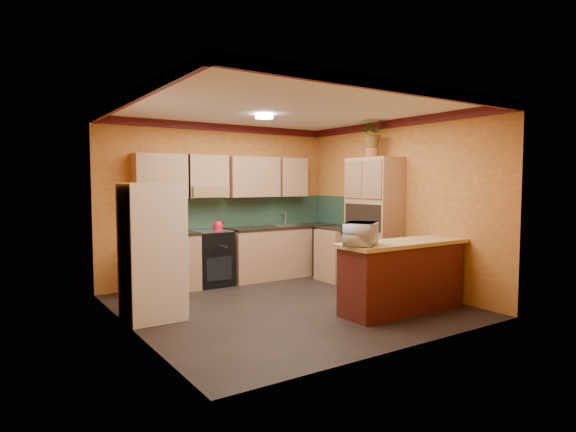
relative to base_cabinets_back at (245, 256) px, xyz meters
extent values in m
plane|color=black|center=(-0.32, -1.80, -0.44)|extent=(4.20, 4.20, 0.00)
cube|color=white|center=(-0.32, -1.80, 2.26)|extent=(4.20, 4.20, 0.04)
cube|color=#CA8836|center=(-0.32, 0.30, 0.91)|extent=(4.20, 0.04, 2.70)
cube|color=#CA8836|center=(-0.32, -3.90, 0.91)|extent=(4.20, 0.04, 2.70)
cube|color=#CA8836|center=(-2.42, -1.80, 0.91)|extent=(0.04, 4.20, 2.70)
cube|color=#CA8836|center=(1.78, -1.80, 0.91)|extent=(0.04, 4.20, 2.70)
cube|color=#213D31|center=(-0.07, 0.29, 0.75)|extent=(3.70, 0.02, 0.53)
cube|color=#213D31|center=(1.77, -0.40, 0.75)|extent=(0.02, 1.40, 0.53)
cube|color=tan|center=(-0.22, 0.13, 1.36)|extent=(3.10, 0.34, 0.70)
cylinder|color=white|center=(-0.32, -1.20, 2.22)|extent=(0.26, 0.26, 0.06)
cube|color=tan|center=(0.00, 0.00, 0.00)|extent=(3.65, 0.60, 0.88)
cube|color=black|center=(0.00, 0.00, 0.46)|extent=(3.65, 0.62, 0.04)
cube|color=black|center=(-0.62, 0.00, 0.02)|extent=(0.58, 0.58, 0.91)
cube|color=silver|center=(0.77, 0.00, 0.50)|extent=(0.48, 0.40, 0.03)
cube|color=tan|center=(1.48, -0.83, 0.00)|extent=(0.60, 0.80, 0.88)
cube|color=black|center=(1.48, -0.83, 0.46)|extent=(0.62, 0.80, 0.04)
cube|color=white|center=(-2.07, -1.40, 0.41)|extent=(0.68, 0.66, 1.70)
cube|color=tan|center=(1.53, -1.55, 0.61)|extent=(0.48, 0.90, 2.10)
cylinder|color=#965224|center=(1.53, -1.50, 1.74)|extent=(0.22, 0.22, 0.16)
imported|color=tan|center=(1.53, -1.50, 2.06)|extent=(0.44, 0.38, 0.48)
cube|color=#531513|center=(0.82, -2.86, 0.00)|extent=(1.80, 0.55, 0.88)
cube|color=tan|center=(0.82, -2.86, 0.47)|extent=(1.90, 0.65, 0.05)
imported|color=white|center=(0.08, -2.86, 0.63)|extent=(0.62, 0.58, 0.28)
camera|label=1|loc=(-3.93, -7.27, 1.26)|focal=30.00mm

